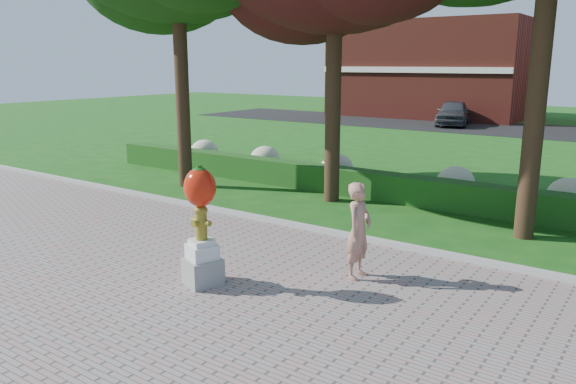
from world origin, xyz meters
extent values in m
plane|color=#164E13|center=(0.00, 0.00, 0.00)|extent=(100.00, 100.00, 0.00)
cube|color=gray|center=(0.00, -4.00, 0.02)|extent=(40.00, 14.00, 0.04)
cube|color=#ADADA5|center=(0.00, 3.00, 0.07)|extent=(40.00, 0.18, 0.15)
cube|color=#164313|center=(0.00, 7.00, 0.40)|extent=(24.00, 0.70, 0.80)
ellipsoid|color=beige|center=(-9.00, 8.00, 0.55)|extent=(1.10, 1.10, 0.99)
ellipsoid|color=beige|center=(-6.00, 8.00, 0.55)|extent=(1.10, 1.10, 0.99)
ellipsoid|color=beige|center=(-3.00, 8.00, 0.55)|extent=(1.10, 1.10, 0.99)
ellipsoid|color=beige|center=(1.00, 8.00, 0.55)|extent=(1.10, 1.10, 0.99)
ellipsoid|color=beige|center=(4.00, 8.00, 0.55)|extent=(1.10, 1.10, 0.99)
cube|color=black|center=(0.00, 28.00, 0.01)|extent=(50.00, 8.00, 0.02)
cube|color=maroon|center=(-10.00, 34.00, 3.50)|extent=(14.00, 8.00, 7.00)
cylinder|color=black|center=(-7.00, 5.00, 3.36)|extent=(0.44, 0.44, 6.72)
cylinder|color=black|center=(-2.00, 6.00, 3.08)|extent=(0.44, 0.44, 6.16)
cylinder|color=black|center=(3.50, 5.50, 3.64)|extent=(0.44, 0.44, 7.28)
cube|color=gray|center=(-0.56, -0.95, 0.28)|extent=(0.77, 0.77, 0.48)
cube|color=silver|center=(-0.56, -0.95, 0.65)|extent=(0.62, 0.62, 0.27)
cube|color=silver|center=(-0.56, -0.95, 0.84)|extent=(0.50, 0.50, 0.10)
cylinder|color=olive|center=(-0.56, -0.95, 1.15)|extent=(0.21, 0.21, 0.54)
ellipsoid|color=olive|center=(-0.56, -0.95, 1.42)|extent=(0.25, 0.25, 0.17)
cylinder|color=olive|center=(-0.71, -0.95, 1.21)|extent=(0.12, 0.11, 0.11)
cylinder|color=olive|center=(-0.40, -0.95, 1.21)|extent=(0.12, 0.11, 0.11)
cylinder|color=olive|center=(-0.56, -1.09, 1.21)|extent=(0.12, 0.12, 0.12)
cylinder|color=olive|center=(-0.56, -0.95, 1.50)|extent=(0.08, 0.08, 0.05)
ellipsoid|color=red|center=(-0.56, -0.95, 1.84)|extent=(0.60, 0.54, 0.70)
ellipsoid|color=red|center=(-0.73, -0.95, 1.82)|extent=(0.30, 0.30, 0.44)
ellipsoid|color=red|center=(-0.38, -0.95, 1.82)|extent=(0.30, 0.30, 0.44)
cylinder|color=#185613|center=(-0.56, -0.95, 2.18)|extent=(0.10, 0.10, 0.12)
ellipsoid|color=#185613|center=(-0.56, -0.95, 2.15)|extent=(0.23, 0.23, 0.08)
imported|color=tan|center=(1.58, 0.96, 0.95)|extent=(0.46, 0.68, 1.81)
imported|color=#414348|center=(-6.09, 28.13, 0.83)|extent=(3.02, 5.06, 1.61)
camera|label=1|loc=(6.23, -7.89, 3.96)|focal=35.00mm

